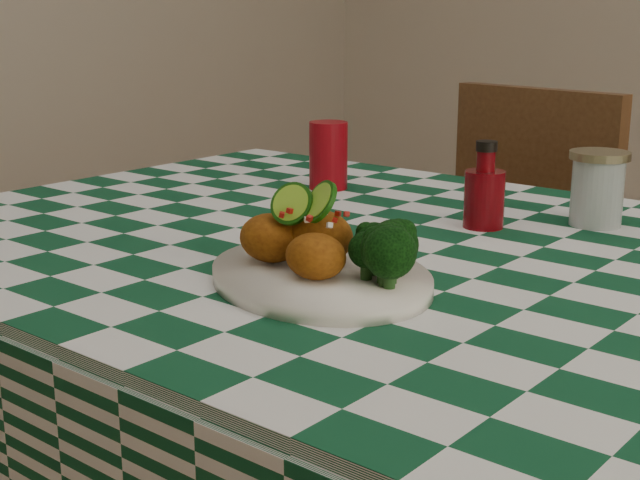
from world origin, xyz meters
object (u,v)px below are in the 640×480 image
Objects in this scene: red_tumbler at (328,155)px; ketchup_bottle at (485,185)px; wooden_chair_left at (477,305)px; plate at (320,277)px; fried_chicken_pile at (312,228)px; mason_jar at (597,189)px.

ketchup_bottle is at bearing -12.49° from red_tumbler.
ketchup_bottle is 0.69m from wooden_chair_left.
red_tumbler is at bearing 128.09° from plate.
red_tumbler reaches higher than fried_chicken_pile.
ketchup_bottle reaches higher than plate.
ketchup_bottle is 0.17m from mason_jar.
plate is 2.02× the size of fried_chicken_pile.
ketchup_bottle reaches higher than fried_chicken_pile.
mason_jar is 0.67m from wooden_chair_left.
wooden_chair_left is (-0.41, 0.38, -0.38)m from mason_jar.
fried_chicken_pile is 0.52m from mason_jar.
fried_chicken_pile is 1.00m from wooden_chair_left.
fried_chicken_pile is at bearing -106.22° from mason_jar.
red_tumbler is 0.38m from ketchup_bottle.
plate is 0.52m from mason_jar.
wooden_chair_left is (-0.26, 0.88, -0.39)m from fried_chicken_pile.
ketchup_bottle reaches higher than red_tumbler.
fried_chicken_pile is 0.58m from red_tumbler.
wooden_chair_left reaches higher than ketchup_bottle.
ketchup_bottle is at bearing 88.73° from plate.
fried_chicken_pile is 0.38m from ketchup_bottle.
ketchup_bottle is at bearing 86.93° from fried_chicken_pile.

